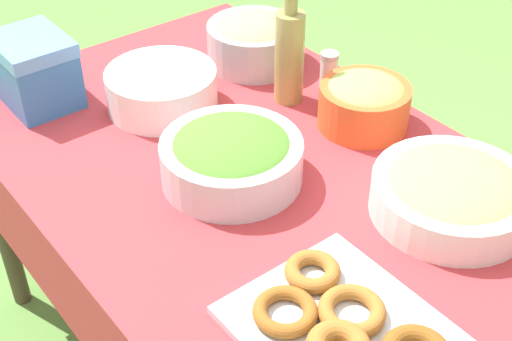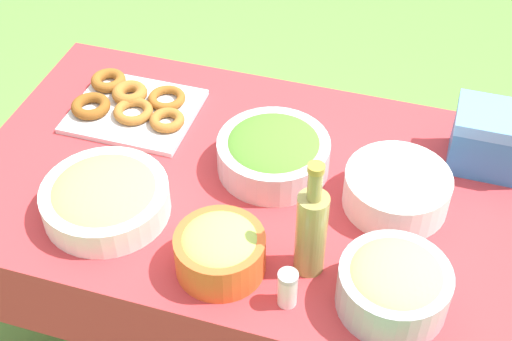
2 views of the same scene
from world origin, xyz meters
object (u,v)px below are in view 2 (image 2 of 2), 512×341
(plate_stack, at_px, (397,190))
(fruit_bowl, at_px, (220,249))
(salad_bowl, at_px, (273,152))
(bread_bowl, at_px, (105,197))
(cooler_box, at_px, (490,139))
(pasta_bowl, at_px, (394,284))
(olive_oil_bottle, at_px, (311,230))
(donut_platter, at_px, (132,105))

(plate_stack, xyz_separation_m, fruit_bowl, (-0.35, -0.32, 0.01))
(salad_bowl, distance_m, bread_bowl, 0.44)
(bread_bowl, height_order, cooler_box, cooler_box)
(fruit_bowl, bearing_deg, pasta_bowl, 2.00)
(salad_bowl, height_order, olive_oil_bottle, olive_oil_bottle)
(pasta_bowl, height_order, plate_stack, pasta_bowl)
(donut_platter, distance_m, plate_stack, 0.80)
(pasta_bowl, xyz_separation_m, olive_oil_bottle, (-0.20, 0.05, 0.06))
(donut_platter, distance_m, olive_oil_bottle, 0.75)
(pasta_bowl, xyz_separation_m, cooler_box, (0.16, 0.53, 0.02))
(plate_stack, distance_m, bread_bowl, 0.72)
(cooler_box, bearing_deg, bread_bowl, -152.71)
(cooler_box, bearing_deg, donut_platter, -175.87)
(pasta_bowl, relative_size, donut_platter, 0.65)
(fruit_bowl, bearing_deg, cooler_box, 44.34)
(cooler_box, bearing_deg, fruit_bowl, -135.66)
(salad_bowl, bearing_deg, donut_platter, 166.17)
(salad_bowl, relative_size, plate_stack, 1.12)
(pasta_bowl, xyz_separation_m, bread_bowl, (-0.72, 0.07, -0.02))
(plate_stack, height_order, bread_bowl, same)
(pasta_bowl, relative_size, cooler_box, 1.25)
(pasta_bowl, distance_m, olive_oil_bottle, 0.21)
(salad_bowl, xyz_separation_m, plate_stack, (0.33, -0.04, -0.01))
(pasta_bowl, bearing_deg, salad_bowl, 136.86)
(pasta_bowl, xyz_separation_m, donut_platter, (-0.82, 0.46, -0.05))
(fruit_bowl, height_order, cooler_box, cooler_box)
(pasta_bowl, bearing_deg, donut_platter, 150.99)
(pasta_bowl, xyz_separation_m, plate_stack, (-0.04, 0.31, -0.02))
(salad_bowl, bearing_deg, cooler_box, 19.05)
(bread_bowl, distance_m, cooler_box, 0.99)
(olive_oil_bottle, distance_m, cooler_box, 0.60)
(bread_bowl, bearing_deg, plate_stack, 19.10)
(pasta_bowl, xyz_separation_m, fruit_bowl, (-0.39, -0.01, -0.00))
(donut_platter, bearing_deg, salad_bowl, -13.83)
(salad_bowl, xyz_separation_m, pasta_bowl, (0.37, -0.34, 0.01))
(salad_bowl, height_order, plate_stack, salad_bowl)
(pasta_bowl, height_order, olive_oil_bottle, olive_oil_bottle)
(salad_bowl, height_order, pasta_bowl, pasta_bowl)
(plate_stack, bearing_deg, olive_oil_bottle, -121.23)
(salad_bowl, relative_size, fruit_bowl, 1.41)
(salad_bowl, bearing_deg, olive_oil_bottle, -60.10)
(pasta_bowl, relative_size, olive_oil_bottle, 0.76)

